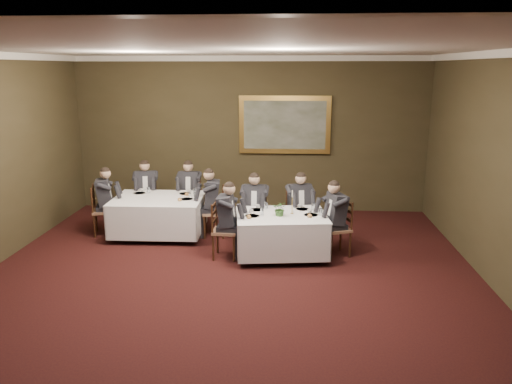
# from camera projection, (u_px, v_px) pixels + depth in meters

# --- Properties ---
(ground) EXTENTS (10.00, 10.00, 0.00)m
(ground) POSITION_uv_depth(u_px,v_px,m) (222.00, 307.00, 6.97)
(ground) COLOR black
(ground) RESTS_ON ground
(ceiling) EXTENTS (8.00, 10.00, 0.10)m
(ceiling) POSITION_uv_depth(u_px,v_px,m) (217.00, 46.00, 6.12)
(ceiling) COLOR silver
(ceiling) RESTS_ON back_wall
(back_wall) EXTENTS (8.00, 0.10, 3.50)m
(back_wall) POSITION_uv_depth(u_px,v_px,m) (250.00, 135.00, 11.38)
(back_wall) COLOR #362F1B
(back_wall) RESTS_ON ground
(crown_molding) EXTENTS (8.00, 10.00, 0.12)m
(crown_molding) POSITION_uv_depth(u_px,v_px,m) (217.00, 51.00, 6.13)
(crown_molding) COLOR white
(crown_molding) RESTS_ON back_wall
(table_main) EXTENTS (1.71, 1.39, 0.67)m
(table_main) POSITION_uv_depth(u_px,v_px,m) (281.00, 232.00, 8.74)
(table_main) COLOR black
(table_main) RESTS_ON ground
(table_second) EXTENTS (1.78, 1.37, 0.67)m
(table_second) POSITION_uv_depth(u_px,v_px,m) (159.00, 213.00, 9.84)
(table_second) COLOR black
(table_second) RESTS_ON ground
(chair_main_backleft) EXTENTS (0.46, 0.44, 1.00)m
(chair_main_backleft) POSITION_uv_depth(u_px,v_px,m) (255.00, 227.00, 9.54)
(chair_main_backleft) COLOR #8B6347
(chair_main_backleft) RESTS_ON ground
(diner_main_backleft) EXTENTS (0.43, 0.50, 1.35)m
(diner_main_backleft) POSITION_uv_depth(u_px,v_px,m) (255.00, 216.00, 9.47)
(diner_main_backleft) COLOR black
(diner_main_backleft) RESTS_ON chair_main_backleft
(chair_main_backright) EXTENTS (0.54, 0.53, 1.00)m
(chair_main_backright) POSITION_uv_depth(u_px,v_px,m) (298.00, 226.00, 9.58)
(chair_main_backright) COLOR #8B6347
(chair_main_backright) RESTS_ON ground
(diner_main_backright) EXTENTS (0.52, 0.57, 1.35)m
(diner_main_backright) POSITION_uv_depth(u_px,v_px,m) (299.00, 215.00, 9.52)
(diner_main_backright) COLOR black
(diner_main_backright) RESTS_ON chair_main_backright
(chair_main_endleft) EXTENTS (0.44, 0.46, 1.00)m
(chair_main_endleft) POSITION_uv_depth(u_px,v_px,m) (225.00, 242.00, 8.73)
(chair_main_endleft) COLOR #8B6347
(chair_main_endleft) RESTS_ON ground
(diner_main_endleft) EXTENTS (0.50, 0.43, 1.35)m
(diner_main_endleft) POSITION_uv_depth(u_px,v_px,m) (225.00, 229.00, 8.67)
(diner_main_endleft) COLOR black
(diner_main_endleft) RESTS_ON chair_main_endleft
(chair_main_endright) EXTENTS (0.55, 0.56, 1.00)m
(chair_main_endright) POSITION_uv_depth(u_px,v_px,m) (337.00, 240.00, 8.84)
(chair_main_endright) COLOR #8B6347
(chair_main_endright) RESTS_ON ground
(diner_main_endright) EXTENTS (0.59, 0.54, 1.35)m
(diner_main_endright) POSITION_uv_depth(u_px,v_px,m) (337.00, 227.00, 8.78)
(diner_main_endright) COLOR black
(diner_main_endright) RESTS_ON chair_main_endright
(chair_sec_backleft) EXTENTS (0.51, 0.50, 1.00)m
(chair_sec_backleft) POSITION_uv_depth(u_px,v_px,m) (147.00, 208.00, 10.78)
(chair_sec_backleft) COLOR #8B6347
(chair_sec_backleft) RESTS_ON ground
(diner_sec_backleft) EXTENTS (0.49, 0.55, 1.35)m
(diner_sec_backleft) POSITION_uv_depth(u_px,v_px,m) (147.00, 198.00, 10.71)
(diner_sec_backleft) COLOR black
(diner_sec_backleft) RESTS_ON chair_sec_backleft
(chair_sec_backright) EXTENTS (0.45, 0.43, 1.00)m
(chair_sec_backright) POSITION_uv_depth(u_px,v_px,m) (191.00, 209.00, 10.73)
(chair_sec_backright) COLOR #8B6347
(chair_sec_backright) RESTS_ON ground
(diner_sec_backright) EXTENTS (0.43, 0.49, 1.35)m
(diner_sec_backright) POSITION_uv_depth(u_px,v_px,m) (190.00, 199.00, 10.67)
(diner_sec_backright) COLOR black
(diner_sec_backright) RESTS_ON chair_sec_backright
(chair_sec_endright) EXTENTS (0.47, 0.49, 1.00)m
(chair_sec_endright) POSITION_uv_depth(u_px,v_px,m) (215.00, 222.00, 9.83)
(chair_sec_endright) COLOR #8B6347
(chair_sec_endright) RESTS_ON ground
(diner_sec_endright) EXTENTS (0.52, 0.45, 1.35)m
(diner_sec_endright) POSITION_uv_depth(u_px,v_px,m) (214.00, 211.00, 9.78)
(diner_sec_endright) COLOR black
(diner_sec_endright) RESTS_ON chair_sec_endright
(chair_sec_endleft) EXTENTS (0.52, 0.54, 1.00)m
(chair_sec_endleft) POSITION_uv_depth(u_px,v_px,m) (104.00, 220.00, 9.93)
(chair_sec_endleft) COLOR #8B6347
(chair_sec_endleft) RESTS_ON ground
(diner_sec_endleft) EXTENTS (0.57, 0.52, 1.35)m
(diner_sec_endleft) POSITION_uv_depth(u_px,v_px,m) (104.00, 209.00, 9.88)
(diner_sec_endleft) COLOR black
(diner_sec_endleft) RESTS_ON chair_sec_endleft
(centerpiece) EXTENTS (0.29, 0.26, 0.28)m
(centerpiece) POSITION_uv_depth(u_px,v_px,m) (280.00, 208.00, 8.55)
(centerpiece) COLOR #2D5926
(centerpiece) RESTS_ON table_main
(candlestick) EXTENTS (0.06, 0.06, 0.43)m
(candlestick) POSITION_uv_depth(u_px,v_px,m) (292.00, 205.00, 8.68)
(candlestick) COLOR gold
(candlestick) RESTS_ON table_main
(place_setting_table_main) EXTENTS (0.33, 0.31, 0.14)m
(place_setting_table_main) POSITION_uv_depth(u_px,v_px,m) (259.00, 208.00, 8.97)
(place_setting_table_main) COLOR white
(place_setting_table_main) RESTS_ON table_main
(place_setting_table_second) EXTENTS (0.33, 0.31, 0.14)m
(place_setting_table_second) POSITION_uv_depth(u_px,v_px,m) (142.00, 191.00, 10.16)
(place_setting_table_second) COLOR white
(place_setting_table_second) RESTS_ON table_second
(painting) EXTENTS (2.06, 0.09, 1.30)m
(painting) POSITION_uv_depth(u_px,v_px,m) (285.00, 125.00, 11.21)
(painting) COLOR #E7AB54
(painting) RESTS_ON back_wall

